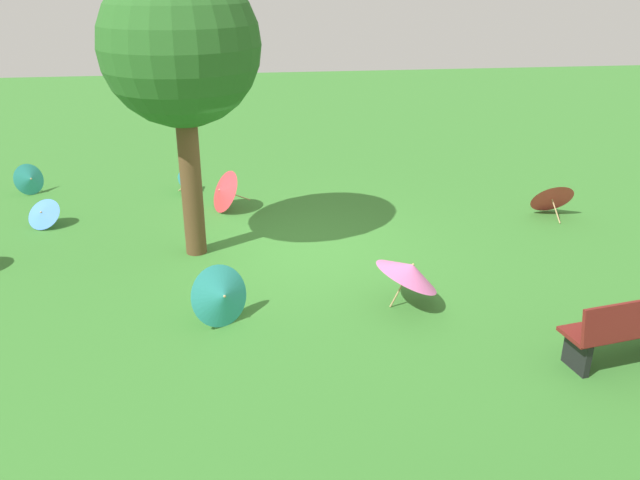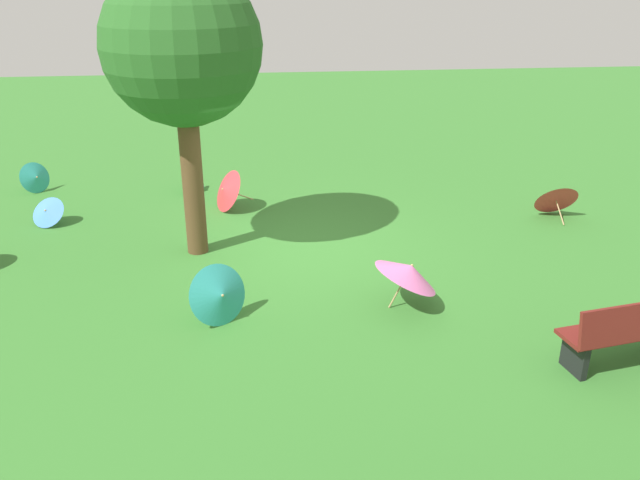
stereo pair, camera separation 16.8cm
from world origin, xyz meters
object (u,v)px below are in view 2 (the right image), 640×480
(shade_tree, at_px, (182,48))
(parasol_teal_3, at_px, (220,295))
(park_bench, at_px, (630,332))
(parasol_blue_0, at_px, (47,211))
(parasol_red_4, at_px, (555,197))
(parasol_pink_0, at_px, (409,272))
(parasol_red_1, at_px, (225,190))
(parasol_teal_0, at_px, (36,177))
(parasol_teal_1, at_px, (195,181))

(shade_tree, xyz_separation_m, parasol_teal_3, (-0.45, 2.41, -2.84))
(park_bench, relative_size, parasol_teal_3, 1.83)
(parasol_blue_0, height_order, parasol_red_4, parasol_red_4)
(park_bench, relative_size, parasol_pink_0, 1.69)
(park_bench, height_order, parasol_red_1, park_bench)
(parasol_blue_0, bearing_deg, parasol_pink_0, 146.93)
(shade_tree, distance_m, parasol_teal_0, 5.74)
(parasol_blue_0, xyz_separation_m, parasol_teal_3, (-3.22, 3.91, 0.14))
(shade_tree, bearing_deg, parasol_pink_0, 142.95)
(shade_tree, xyz_separation_m, parasol_pink_0, (-2.98, 2.25, -2.71))
(shade_tree, height_order, parasol_pink_0, shade_tree)
(parasol_red_1, bearing_deg, parasol_blue_0, 7.90)
(parasol_red_1, xyz_separation_m, parasol_pink_0, (-2.55, 4.19, 0.13))
(parasol_teal_0, relative_size, parasol_pink_0, 0.69)
(parasol_teal_3, bearing_deg, parasol_teal_0, -56.12)
(park_bench, bearing_deg, parasol_teal_1, -52.64)
(parasol_red_4, relative_size, parasol_teal_3, 0.89)
(parasol_teal_3, bearing_deg, park_bench, 161.66)
(park_bench, bearing_deg, parasol_teal_0, -40.69)
(park_bench, relative_size, parasol_blue_0, 2.19)
(shade_tree, bearing_deg, parasol_teal_0, -44.76)
(parasol_blue_0, xyz_separation_m, parasol_teal_1, (-2.54, -1.60, -0.01))
(parasol_blue_0, distance_m, parasol_teal_1, 3.00)
(parasol_pink_0, relative_size, parasol_teal_3, 1.08)
(parasol_red_1, height_order, parasol_pink_0, parasol_pink_0)
(park_bench, relative_size, shade_tree, 0.37)
(shade_tree, distance_m, parasol_teal_3, 3.75)
(parasol_pink_0, relative_size, parasol_red_4, 1.21)
(parasol_teal_3, bearing_deg, parasol_teal_1, -82.93)
(shade_tree, bearing_deg, parasol_teal_3, 100.52)
(parasol_red_1, bearing_deg, parasol_teal_0, -21.32)
(park_bench, distance_m, parasol_teal_1, 8.90)
(parasol_blue_0, distance_m, parasol_teal_0, 2.12)
(park_bench, distance_m, shade_tree, 7.09)
(parasol_teal_0, xyz_separation_m, parasol_teal_1, (-3.28, 0.39, -0.07))
(parasol_pink_0, bearing_deg, parasol_teal_3, 3.63)
(parasol_pink_0, height_order, parasol_red_4, parasol_pink_0)
(park_bench, xyz_separation_m, parasol_pink_0, (2.18, -1.72, 0.07))
(park_bench, distance_m, parasol_blue_0, 9.65)
(shade_tree, height_order, parasol_blue_0, shade_tree)
(shade_tree, height_order, parasol_teal_3, shade_tree)
(park_bench, height_order, shade_tree, shade_tree)
(parasol_red_1, relative_size, parasol_teal_1, 1.36)
(shade_tree, relative_size, parasol_blue_0, 5.92)
(parasol_teal_0, distance_m, parasol_teal_1, 3.30)
(parasol_teal_3, bearing_deg, shade_tree, -79.48)
(parasol_red_4, bearing_deg, parasol_teal_1, -17.97)
(parasol_red_1, bearing_deg, parasol_teal_1, -59.90)
(park_bench, xyz_separation_m, parasol_red_4, (-1.40, -4.86, -0.09))
(parasol_teal_0, distance_m, parasol_pink_0, 8.67)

